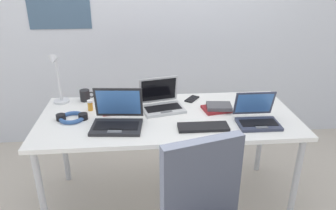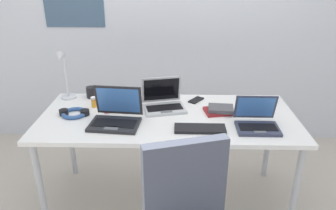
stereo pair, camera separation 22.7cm
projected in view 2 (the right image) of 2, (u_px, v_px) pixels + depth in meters
ground_plane at (168, 199)px, 2.60m from camera, size 12.00×12.00×0.00m
wall_back at (170, 12)px, 3.09m from camera, size 6.00×0.13×2.60m
desk at (168, 123)px, 2.33m from camera, size 1.80×0.80×0.74m
desk_lamp at (65, 76)px, 2.50m from camera, size 0.12×0.18×0.40m
laptop_near_mouse at (116, 117)px, 2.17m from camera, size 0.35×0.30×0.24m
laptop_front_left at (257, 122)px, 2.12m from camera, size 0.27×0.25×0.20m
laptop_front_right at (164, 103)px, 2.40m from camera, size 0.34×0.30×0.22m
external_keyboard at (200, 129)px, 2.10m from camera, size 0.33×0.12×0.02m
computer_mouse at (272, 99)px, 2.54m from camera, size 0.06×0.10×0.03m
cell_phone at (196, 100)px, 2.55m from camera, size 0.13×0.15×0.01m
headphones at (74, 113)px, 2.30m from camera, size 0.21×0.18×0.04m
pill_bottle at (94, 102)px, 2.42m from camera, size 0.04×0.04×0.08m
book_stack at (219, 110)px, 2.34m from camera, size 0.22×0.18×0.05m
paper_folder_back_left at (121, 104)px, 2.48m from camera, size 0.27×0.34×0.01m
coffee_mug at (91, 92)px, 2.60m from camera, size 0.11×0.08×0.09m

